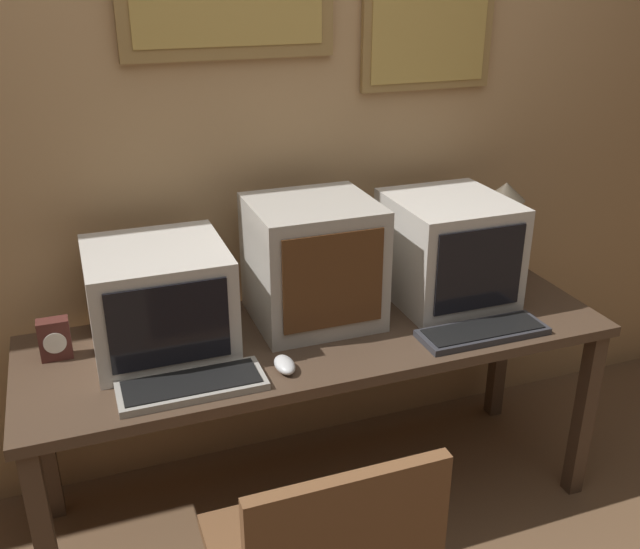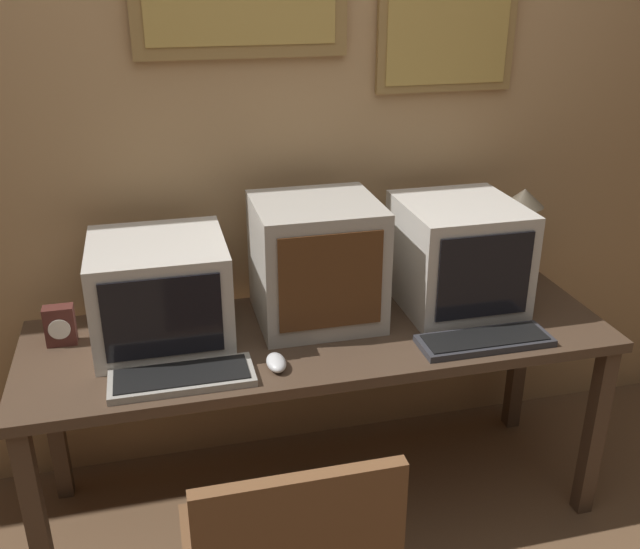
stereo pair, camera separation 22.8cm
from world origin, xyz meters
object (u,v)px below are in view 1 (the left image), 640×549
(desk_clock, at_px, (55,339))
(desk_lamp, at_px, (505,204))
(keyboard_side, at_px, (483,332))
(keyboard_main, at_px, (192,385))
(monitor_left, at_px, (159,298))
(monitor_center, at_px, (313,262))
(monitor_right, at_px, (448,250))
(mouse_near_keyboard, at_px, (285,365))

(desk_clock, relative_size, desk_lamp, 0.35)
(keyboard_side, bearing_deg, keyboard_main, 179.44)
(desk_clock, bearing_deg, desk_lamp, 2.96)
(monitor_left, relative_size, monitor_center, 1.01)
(monitor_left, relative_size, monitor_right, 0.99)
(desk_lamp, bearing_deg, monitor_left, -174.80)
(desk_clock, bearing_deg, monitor_left, -6.30)
(monitor_center, xyz_separation_m, desk_lamp, (0.81, 0.10, 0.08))
(monitor_right, bearing_deg, mouse_near_keyboard, -158.02)
(mouse_near_keyboard, bearing_deg, desk_clock, 153.78)
(monitor_center, bearing_deg, keyboard_side, -33.36)
(mouse_near_keyboard, xyz_separation_m, desk_lamp, (1.01, 0.40, 0.27))
(monitor_center, bearing_deg, monitor_left, -177.66)
(keyboard_main, distance_m, desk_clock, 0.48)
(monitor_right, distance_m, desk_clock, 1.35)
(monitor_left, relative_size, mouse_near_keyboard, 3.95)
(keyboard_main, distance_m, mouse_near_keyboard, 0.28)
(desk_clock, bearing_deg, keyboard_side, -14.06)
(keyboard_main, relative_size, keyboard_side, 0.97)
(monitor_right, xyz_separation_m, desk_lamp, (0.30, 0.12, 0.10))
(keyboard_side, bearing_deg, monitor_right, 85.52)
(mouse_near_keyboard, bearing_deg, keyboard_side, -1.28)
(monitor_right, bearing_deg, monitor_center, 177.99)
(mouse_near_keyboard, bearing_deg, monitor_center, 56.59)
(monitor_center, distance_m, monitor_right, 0.51)
(monitor_right, height_order, mouse_near_keyboard, monitor_right)
(mouse_near_keyboard, bearing_deg, desk_lamp, 21.71)
(keyboard_side, relative_size, mouse_near_keyboard, 4.05)
(monitor_right, xyz_separation_m, desk_clock, (-1.34, 0.03, -0.12))
(mouse_near_keyboard, bearing_deg, monitor_right, 21.98)
(monitor_center, relative_size, keyboard_side, 0.96)
(monitor_right, distance_m, mouse_near_keyboard, 0.78)
(monitor_left, distance_m, monitor_center, 0.52)
(desk_clock, xyz_separation_m, desk_lamp, (1.65, 0.09, 0.23))
(monitor_left, relative_size, keyboard_side, 0.97)
(monitor_left, height_order, desk_lamp, desk_lamp)
(monitor_right, bearing_deg, keyboard_main, -163.63)
(monitor_left, relative_size, keyboard_main, 1.00)
(monitor_center, height_order, monitor_right, monitor_center)
(monitor_left, bearing_deg, desk_clock, 173.70)
(monitor_center, height_order, desk_lamp, monitor_center)
(desk_clock, height_order, desk_lamp, desk_lamp)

